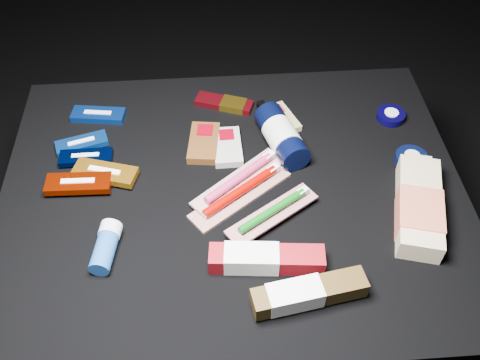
{
  "coord_description": "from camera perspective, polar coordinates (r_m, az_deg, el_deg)",
  "views": [
    {
      "loc": [
        -0.04,
        -0.73,
        1.26
      ],
      "look_at": [
        0.01,
        0.01,
        0.42
      ],
      "focal_mm": 40.0,
      "sensor_mm": 36.0,
      "label": 1
    }
  ],
  "objects": [
    {
      "name": "luna_bar_1",
      "position": [
        1.26,
        -16.52,
        3.77
      ],
      "size": [
        0.12,
        0.07,
        0.02
      ],
      "rotation": [
        0.0,
        0.0,
        0.29
      ],
      "color": "#0D409B",
      "rests_on": "cloth_table"
    },
    {
      "name": "bodywash_bottle",
      "position": [
        1.12,
        18.54,
        -2.84
      ],
      "size": [
        0.14,
        0.26,
        0.05
      ],
      "rotation": [
        0.0,
        0.0,
        -0.27
      ],
      "color": "beige",
      "rests_on": "cloth_table"
    },
    {
      "name": "cream_tin_lower",
      "position": [
        1.24,
        17.8,
        2.17
      ],
      "size": [
        0.07,
        0.07,
        0.02
      ],
      "rotation": [
        0.0,
        0.0,
        0.0
      ],
      "color": "black",
      "rests_on": "cloth_table"
    },
    {
      "name": "toothbrush_pack_2",
      "position": [
        1.06,
        3.59,
        -3.42
      ],
      "size": [
        0.2,
        0.15,
        0.02
      ],
      "rotation": [
        0.0,
        0.0,
        0.58
      ],
      "color": "#A79F9C",
      "rests_on": "cloth_table"
    },
    {
      "name": "clif_bar_1",
      "position": [
        1.21,
        -1.36,
        3.71
      ],
      "size": [
        0.06,
        0.11,
        0.02
      ],
      "rotation": [
        0.0,
        0.0,
        0.02
      ],
      "color": "#9F9F99",
      "rests_on": "cloth_table"
    },
    {
      "name": "toothpaste_carton_green",
      "position": [
        0.96,
        6.85,
        -11.96
      ],
      "size": [
        0.21,
        0.08,
        0.04
      ],
      "rotation": [
        0.0,
        0.0,
        0.16
      ],
      "color": "#3A290E",
      "rests_on": "cloth_table"
    },
    {
      "name": "power_bar",
      "position": [
        1.31,
        -1.37,
        8.14
      ],
      "size": [
        0.15,
        0.09,
        0.02
      ],
      "rotation": [
        0.0,
        0.0,
        -0.35
      ],
      "color": "maroon",
      "rests_on": "cloth_table"
    },
    {
      "name": "luna_bar_3",
      "position": [
        1.18,
        -14.2,
        0.76
      ],
      "size": [
        0.15,
        0.09,
        0.02
      ],
      "rotation": [
        0.0,
        0.0,
        -0.3
      ],
      "color": "#BA7415",
      "rests_on": "cloth_table"
    },
    {
      "name": "luna_bar_0",
      "position": [
        1.33,
        -14.88,
        6.74
      ],
      "size": [
        0.13,
        0.06,
        0.02
      ],
      "rotation": [
        0.0,
        0.0,
        -0.14
      ],
      "color": "navy",
      "rests_on": "cloth_table"
    },
    {
      "name": "clif_bar_0",
      "position": [
        1.22,
        -3.86,
        4.14
      ],
      "size": [
        0.08,
        0.13,
        0.02
      ],
      "rotation": [
        0.0,
        0.0,
        -0.12
      ],
      "color": "#4B2910",
      "rests_on": "cloth_table"
    },
    {
      "name": "clif_bar_2",
      "position": [
        1.28,
        4.39,
        6.65
      ],
      "size": [
        0.09,
        0.11,
        0.02
      ],
      "rotation": [
        0.0,
        0.0,
        0.36
      ],
      "color": "tan",
      "rests_on": "cloth_table"
    },
    {
      "name": "cream_tin_upper",
      "position": [
        1.33,
        15.79,
        6.62
      ],
      "size": [
        0.07,
        0.07,
        0.02
      ],
      "rotation": [
        0.0,
        0.0,
        0.02
      ],
      "color": "black",
      "rests_on": "cloth_table"
    },
    {
      "name": "toothbrush_pack_1",
      "position": [
        1.13,
        0.02,
        0.08
      ],
      "size": [
        0.21,
        0.19,
        0.03
      ],
      "rotation": [
        0.0,
        0.0,
        0.69
      ],
      "color": "beige",
      "rests_on": "cloth_table"
    },
    {
      "name": "toothbrush_pack_0",
      "position": [
        1.11,
        0.19,
        -1.33
      ],
      "size": [
        0.23,
        0.19,
        0.03
      ],
      "rotation": [
        0.0,
        0.0,
        0.64
      ],
      "color": "#A9A39F",
      "rests_on": "cloth_table"
    },
    {
      "name": "luna_bar_2",
      "position": [
        1.22,
        -16.1,
        2.35
      ],
      "size": [
        0.12,
        0.04,
        0.02
      ],
      "rotation": [
        0.0,
        0.0,
        0.01
      ],
      "color": "black",
      "rests_on": "cloth_table"
    },
    {
      "name": "cloth_table",
      "position": [
        1.29,
        -0.64,
        -6.88
      ],
      "size": [
        0.98,
        0.78,
        0.4
      ],
      "primitive_type": "cube",
      "color": "black",
      "rests_on": "ground"
    },
    {
      "name": "luna_bar_4",
      "position": [
        1.17,
        -16.84,
        -0.35
      ],
      "size": [
        0.14,
        0.05,
        0.02
      ],
      "rotation": [
        0.0,
        0.0,
        -0.03
      ],
      "color": "#7F1701",
      "rests_on": "cloth_table"
    },
    {
      "name": "ground",
      "position": [
        1.46,
        -0.57,
        -11.36
      ],
      "size": [
        3.0,
        3.0,
        0.0
      ],
      "primitive_type": "plane",
      "color": "black",
      "rests_on": "ground"
    },
    {
      "name": "toothpaste_carton_red",
      "position": [
        1.0,
        2.29,
        -8.41
      ],
      "size": [
        0.22,
        0.07,
        0.04
      ],
      "rotation": [
        0.0,
        0.0,
        -0.09
      ],
      "color": "maroon",
      "rests_on": "cloth_table"
    },
    {
      "name": "lotion_bottle",
      "position": [
        1.2,
        4.45,
        4.74
      ],
      "size": [
        0.11,
        0.21,
        0.07
      ],
      "rotation": [
        0.0,
        0.0,
        0.29
      ],
      "color": "black",
      "rests_on": "cloth_table"
    },
    {
      "name": "deodorant_stick",
      "position": [
        1.05,
        -14.12,
        -6.87
      ],
      "size": [
        0.06,
        0.11,
        0.04
      ],
      "rotation": [
        0.0,
        0.0,
        -0.16
      ],
      "color": "#1A4791",
      "rests_on": "cloth_table"
    }
  ]
}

